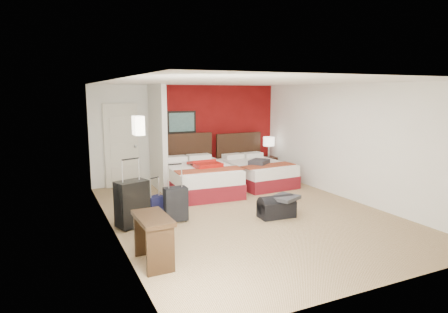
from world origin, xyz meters
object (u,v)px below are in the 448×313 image
nightstand (268,166)px  duffel_bag (277,208)px  bed_left (199,179)px  table_lamp (269,147)px  bed_right (256,173)px  suitcase_navy (155,210)px  suitcase_charcoal (176,205)px  suitcase_black (132,205)px  desk (153,240)px  red_suitcase_open (205,164)px

nightstand → duffel_bag: bearing=-117.1°
bed_left → table_lamp: 2.63m
bed_right → duffel_bag: bearing=-115.5°
suitcase_navy → nightstand: bearing=6.7°
bed_left → suitcase_charcoal: 2.15m
nightstand → suitcase_charcoal: size_ratio=0.88×
table_lamp → suitcase_black: table_lamp is taller
bed_right → suitcase_navy: (-3.12, -1.79, -0.06)m
duffel_bag → suitcase_charcoal: bearing=166.4°
suitcase_navy → desk: size_ratio=0.54×
desk → red_suitcase_open: bearing=56.2°
nightstand → bed_left: bearing=-158.1°
nightstand → suitcase_black: bearing=-146.7°
bed_right → desk: (-3.60, -3.49, 0.06)m
table_lamp → suitcase_charcoal: table_lamp is taller
desk → duffel_bag: bearing=19.7°
suitcase_charcoal → table_lamp: bearing=38.3°
nightstand → suitcase_charcoal: bearing=-141.2°
table_lamp → suitcase_navy: 4.72m
nightstand → suitcase_navy: size_ratio=1.20×
red_suitcase_open → desk: red_suitcase_open is taller
nightstand → suitcase_navy: bearing=-145.0°
red_suitcase_open → bed_right: bearing=6.0°
suitcase_charcoal → bed_right: bearing=36.4°
table_lamp → suitcase_charcoal: 4.51m
bed_left → red_suitcase_open: bearing=-41.9°
bed_right → table_lamp: table_lamp is taller
suitcase_black → duffel_bag: suitcase_black is taller
nightstand → duffel_bag: size_ratio=0.80×
suitcase_black → desk: suitcase_black is taller
suitcase_charcoal → duffel_bag: (1.79, -0.56, -0.13)m
red_suitcase_open → suitcase_navy: (-1.60, -1.56, -0.46)m
suitcase_navy → duffel_bag: 2.24m
suitcase_navy → duffel_bag: (2.13, -0.70, -0.05)m
red_suitcase_open → suitcase_black: suitcase_black is taller
bed_right → red_suitcase_open: size_ratio=2.31×
duffel_bag → red_suitcase_open: bearing=106.7°
duffel_bag → desk: 2.80m
bed_left → bed_right: size_ratio=1.11×
bed_left → bed_right: (1.62, 0.13, -0.03)m
suitcase_navy → red_suitcase_open: bearing=18.2°
nightstand → desk: bearing=-134.1°
nightstand → suitcase_navy: (-3.93, -2.54, -0.05)m
red_suitcase_open → nightstand: 2.56m
table_lamp → desk: table_lamp is taller
bed_right → duffel_bag: 2.68m
suitcase_navy → desk: 1.77m
bed_right → desk: bearing=-139.7°
suitcase_charcoal → duffel_bag: 1.88m
table_lamp → duffel_bag: 3.76m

